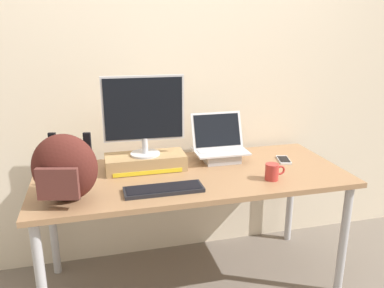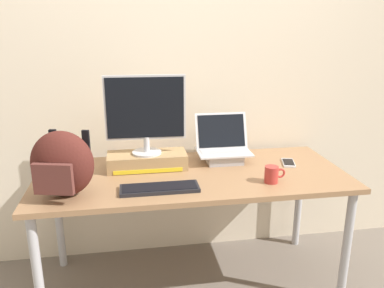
% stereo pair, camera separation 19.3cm
% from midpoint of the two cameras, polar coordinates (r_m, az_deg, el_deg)
% --- Properties ---
extents(ground_plane, '(20.00, 20.00, 0.00)m').
position_cam_midpoint_polar(ground_plane, '(2.67, 2.19, -19.41)').
color(ground_plane, '#70665B').
extents(back_wall, '(7.00, 0.10, 2.60)m').
position_cam_midpoint_polar(back_wall, '(2.64, 0.39, 10.84)').
color(back_wall, beige).
rests_on(back_wall, ground).
extents(desk, '(1.81, 0.77, 0.75)m').
position_cam_midpoint_polar(desk, '(2.33, 2.38, -5.91)').
color(desk, '#99704C').
rests_on(desk, ground).
extents(toner_box_yellow, '(0.48, 0.21, 0.09)m').
position_cam_midpoint_polar(toner_box_yellow, '(2.38, -4.25, -2.47)').
color(toner_box_yellow, '#A88456').
rests_on(toner_box_yellow, desk).
extents(desktop_monitor, '(0.47, 0.18, 0.47)m').
position_cam_midpoint_polar(desktop_monitor, '(2.29, -4.42, 4.56)').
color(desktop_monitor, silver).
rests_on(desktop_monitor, toner_box_yellow).
extents(open_laptop, '(0.34, 0.24, 0.29)m').
position_cam_midpoint_polar(open_laptop, '(2.51, 6.75, -1.12)').
color(open_laptop, '#ADADB2').
rests_on(open_laptop, desk).
extents(external_keyboard, '(0.42, 0.14, 0.02)m').
position_cam_midpoint_polar(external_keyboard, '(2.07, -2.08, -6.50)').
color(external_keyboard, black).
rests_on(external_keyboard, desk).
extents(messenger_backpack, '(0.36, 0.30, 0.34)m').
position_cam_midpoint_polar(messenger_backpack, '(2.03, -15.85, -2.89)').
color(messenger_backpack, '#4C1E19').
rests_on(messenger_backpack, desk).
extents(coffee_mug, '(0.12, 0.08, 0.09)m').
position_cam_midpoint_polar(coffee_mug, '(2.22, 14.03, -4.36)').
color(coffee_mug, '#B2332D').
rests_on(coffee_mug, desk).
extents(cell_phone, '(0.11, 0.16, 0.01)m').
position_cam_midpoint_polar(cell_phone, '(2.55, 16.00, -2.67)').
color(cell_phone, silver).
rests_on(cell_phone, desk).
extents(plush_toy, '(0.09, 0.09, 0.09)m').
position_cam_midpoint_polar(plush_toy, '(2.47, -15.51, -2.36)').
color(plush_toy, '#56B256').
rests_on(plush_toy, desk).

